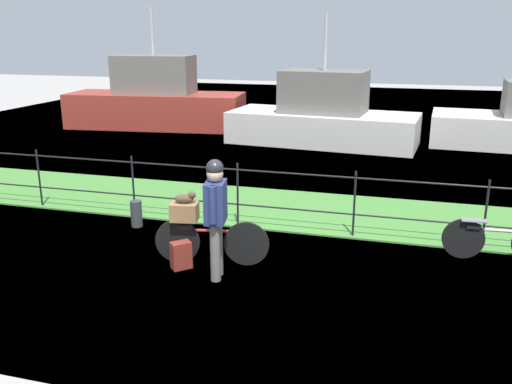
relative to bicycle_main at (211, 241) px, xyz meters
name	(u,v)px	position (x,y,z in m)	size (l,w,h in m)	color
ground_plane	(260,288)	(0.90, -0.56, -0.35)	(60.00, 60.00, 0.00)	#9E9993
grass_strip	(305,211)	(0.90, 2.73, -0.33)	(27.00, 2.40, 0.03)	#478438
harbor_water	(354,129)	(0.90, 11.91, -0.35)	(30.00, 30.00, 0.00)	#60849E
iron_fence	(294,194)	(0.90, 1.63, 0.31)	(18.04, 0.04, 1.13)	black
bicycle_main	(211,241)	(0.00, 0.00, 0.00)	(1.66, 0.34, 0.66)	black
wooden_crate	(184,212)	(-0.37, -0.06, 0.44)	(0.39, 0.27, 0.26)	olive
terrier_dog	(186,198)	(-0.34, -0.06, 0.65)	(0.32, 0.19, 0.18)	#4C3D2D
cyclist_person	(216,209)	(0.24, -0.41, 0.65)	(0.32, 0.53, 1.68)	slate
backpack_on_paving	(181,255)	(-0.35, -0.27, -0.15)	(0.28, 0.18, 0.40)	maroon
mooring_bollard	(136,214)	(-1.80, 1.13, -0.12)	(0.20, 0.20, 0.47)	#38383D
bicycle_parked	(497,240)	(4.04, 1.23, -0.02)	(1.60, 0.18, 0.62)	black
moored_boat_near	(323,118)	(0.20, 9.23, 0.44)	(5.75, 2.72, 3.78)	silver
moored_boat_far	(156,101)	(-5.92, 10.53, 0.56)	(6.28, 2.66, 4.08)	#9E3328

